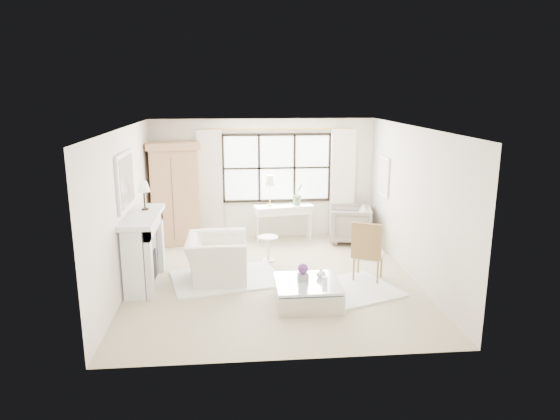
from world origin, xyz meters
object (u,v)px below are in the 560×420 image
Objects in this scene: console_table at (284,223)px; coffee_table at (307,293)px; club_armchair at (217,258)px; armoire at (174,193)px.

console_table is 3.53m from coffee_table.
console_table reaches higher than coffee_table.
console_table is at bearing -30.98° from club_armchair.
armoire reaches higher than coffee_table.
club_armchair is at bearing 139.60° from coffee_table.
console_table is 1.13× the size of club_armchair.
armoire is 2.24× the size of coffee_table.
armoire is 1.65× the size of console_table.
console_table is 1.36× the size of coffee_table.
club_armchair is at bearing -131.67° from console_table.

